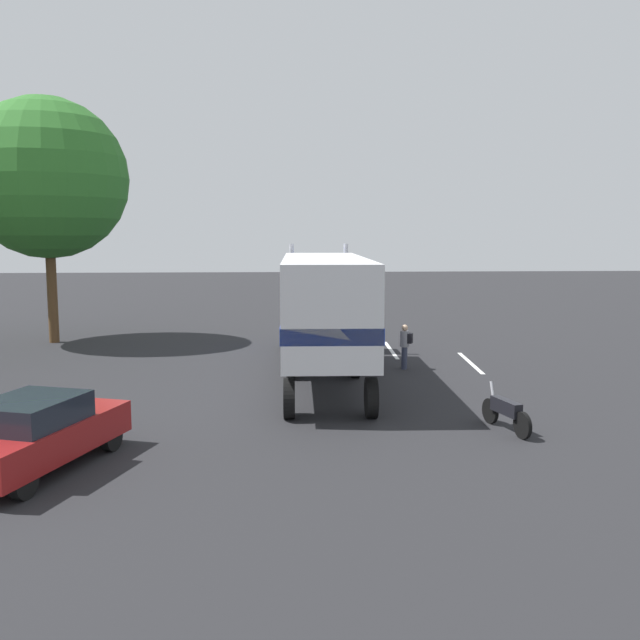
{
  "coord_description": "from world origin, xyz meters",
  "views": [
    {
      "loc": [
        -29.24,
        1.3,
        4.92
      ],
      "look_at": [
        -2.73,
        -0.34,
        1.6
      ],
      "focal_mm": 38.98,
      "sensor_mm": 36.0,
      "label": 1
    }
  ],
  "objects": [
    {
      "name": "person_bystander",
      "position": [
        -4.53,
        -3.34,
        0.89
      ],
      "size": [
        0.4,
        0.48,
        1.63
      ],
      "color": "#2D3347",
      "rests_on": "ground_plane"
    },
    {
      "name": "parked_car",
      "position": [
        -14.89,
        6.32,
        0.81
      ],
      "size": [
        4.74,
        3.09,
        1.57
      ],
      "color": "maroon",
      "rests_on": "ground_plane"
    },
    {
      "name": "semi_truck",
      "position": [
        -5.77,
        -0.25,
        2.52
      ],
      "size": [
        14.24,
        2.99,
        4.5
      ],
      "color": "#193399",
      "rests_on": "ground_plane"
    },
    {
      "name": "lane_stripe_mid",
      "position": [
        -3.51,
        -6.06,
        0.01
      ],
      "size": [
        4.4,
        0.47,
        0.01
      ],
      "primitive_type": "cube",
      "rotation": [
        0.0,
        0.0,
        -0.07
      ],
      "color": "silver",
      "rests_on": "ground_plane"
    },
    {
      "name": "motorcycle",
      "position": [
        -12.61,
        -4.39,
        0.48
      ],
      "size": [
        2.07,
        0.61,
        1.12
      ],
      "color": "black",
      "rests_on": "ground_plane"
    },
    {
      "name": "ground_plane",
      "position": [
        0.0,
        0.0,
        0.0
      ],
      "size": [
        120.0,
        120.0,
        0.0
      ],
      "primitive_type": "plane",
      "color": "#232326"
    },
    {
      "name": "lane_stripe_near",
      "position": [
        -0.44,
        -3.5,
        0.01
      ],
      "size": [
        4.4,
        0.34,
        0.01
      ],
      "primitive_type": "cube",
      "rotation": [
        0.0,
        0.0,
        -0.04
      ],
      "color": "silver",
      "rests_on": "ground_plane"
    },
    {
      "name": "tree_center",
      "position": [
        2.64,
        11.43,
        7.33
      ],
      "size": [
        7.1,
        7.1,
        10.89
      ],
      "color": "brown",
      "rests_on": "ground_plane"
    }
  ]
}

